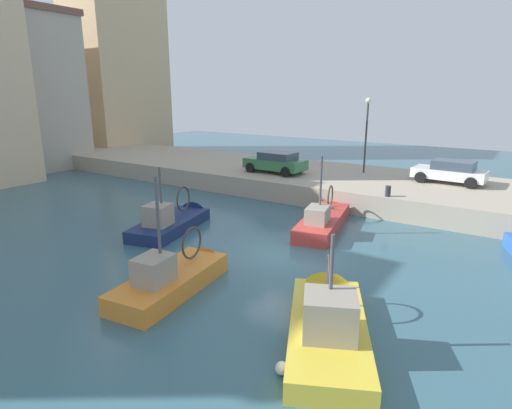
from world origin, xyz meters
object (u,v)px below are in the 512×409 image
at_px(fishing_boat_yellow, 327,327).
at_px(parked_car_green, 276,162).
at_px(fishing_boat_navy, 175,225).
at_px(quay_streetlamp, 367,123).
at_px(fishing_boat_red, 324,225).
at_px(fishing_boat_orange, 177,284).
at_px(mooring_bollard_mid, 388,191).
at_px(parked_car_white, 450,171).

bearing_deg(fishing_boat_yellow, parked_car_green, 35.66).
distance_m(fishing_boat_navy, quay_streetlamp, 14.36).
relative_size(fishing_boat_red, parked_car_green, 1.56).
distance_m(fishing_boat_orange, quay_streetlamp, 18.00).
xyz_separation_m(fishing_boat_yellow, fishing_boat_red, (8.54, 4.00, -0.04)).
distance_m(fishing_boat_orange, mooring_bollard_mid, 12.40).
bearing_deg(fishing_boat_yellow, parked_car_white, -0.51).
xyz_separation_m(fishing_boat_navy, mooring_bollard_mid, (7.16, -8.13, 1.36)).
bearing_deg(fishing_boat_red, fishing_boat_navy, 124.32).
relative_size(fishing_boat_red, quay_streetlamp, 1.33).
xyz_separation_m(parked_car_white, mooring_bollard_mid, (-5.24, 2.04, -0.42)).
relative_size(parked_car_green, mooring_bollard_mid, 7.50).
bearing_deg(fishing_boat_orange, parked_car_white, -18.06).
xyz_separation_m(fishing_boat_red, mooring_bollard_mid, (3.05, -2.11, 1.37)).
height_order(fishing_boat_yellow, parked_car_white, fishing_boat_yellow).
bearing_deg(parked_car_white, fishing_boat_orange, 161.94).
height_order(fishing_boat_navy, parked_car_green, fishing_boat_navy).
relative_size(fishing_boat_orange, parked_car_green, 1.35).
relative_size(fishing_boat_orange, parked_car_white, 1.37).
relative_size(parked_car_white, quay_streetlamp, 0.84).
distance_m(mooring_bollard_mid, quay_streetlamp, 7.18).
height_order(parked_car_white, quay_streetlamp, quay_streetlamp).
height_order(fishing_boat_red, parked_car_white, fishing_boat_red).
relative_size(fishing_boat_yellow, quay_streetlamp, 1.28).
bearing_deg(quay_streetlamp, fishing_boat_orange, 179.24).
distance_m(fishing_boat_red, mooring_bollard_mid, 3.95).
bearing_deg(parked_car_white, parked_car_green, 105.48).
bearing_deg(mooring_bollard_mid, fishing_boat_navy, 131.35).
height_order(fishing_boat_navy, mooring_bollard_mid, fishing_boat_navy).
bearing_deg(fishing_boat_red, parked_car_white, -26.62).
relative_size(fishing_boat_yellow, parked_car_green, 1.49).
bearing_deg(fishing_boat_red, fishing_boat_yellow, -154.89).
bearing_deg(fishing_boat_red, quay_streetlamp, 7.70).
relative_size(fishing_boat_yellow, fishing_boat_navy, 1.06).
distance_m(fishing_boat_yellow, fishing_boat_navy, 10.96).
xyz_separation_m(fishing_boat_yellow, parked_car_green, (14.01, 10.05, 1.77)).
xyz_separation_m(fishing_boat_red, fishing_boat_orange, (-8.77, 1.41, 0.01)).
xyz_separation_m(fishing_boat_yellow, fishing_boat_orange, (-0.22, 5.41, -0.03)).
bearing_deg(fishing_boat_navy, quay_streetlamp, -20.73).
distance_m(fishing_boat_yellow, fishing_boat_red, 9.44).
relative_size(parked_car_green, quay_streetlamp, 0.85).
xyz_separation_m(parked_car_white, parked_car_green, (-2.83, 10.20, 0.02)).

